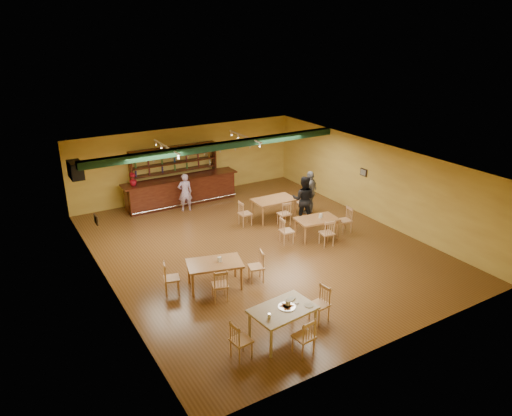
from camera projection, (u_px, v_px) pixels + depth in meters
floor at (259, 247)px, 16.05m from camera, size 12.00×12.00×0.00m
ceiling_beam at (220, 146)px, 17.24m from camera, size 10.00×0.30×0.25m
track_rail_left at (166, 147)px, 16.83m from camera, size 0.05×2.50×0.05m
track_rail_right at (245, 136)px, 18.36m from camera, size 0.05×2.50×0.05m
ac_unit at (76, 170)px, 16.26m from camera, size 0.34×0.70×0.48m
picture_left at (96, 220)px, 13.86m from camera, size 0.04×0.34×0.28m
picture_right at (364, 172)px, 18.19m from camera, size 0.04×0.34×0.28m
bar_counter at (181, 191)px, 19.65m from camera, size 4.83×0.85×1.13m
back_bar_hutch at (175, 173)px, 19.94m from camera, size 3.74×0.40×2.28m
poinsettia at (133, 179)px, 18.41m from camera, size 0.37×0.37×0.51m
dining_table_b at (274, 209)px, 18.19m from camera, size 1.61×0.99×0.80m
dining_table_c at (215, 275)px, 13.50m from camera, size 1.72×1.29×0.77m
dining_table_d at (316, 228)px, 16.61m from camera, size 1.53×1.04×0.72m
near_table at (283, 323)px, 11.30m from camera, size 1.61×1.13×0.81m
pizza_tray at (287, 307)px, 11.20m from camera, size 0.53×0.53×0.01m
parmesan_shaker at (269, 316)px, 10.77m from camera, size 0.08×0.08×0.11m
napkin_stack at (291, 299)px, 11.50m from camera, size 0.24×0.22×0.03m
pizza_server at (291, 303)px, 11.31m from camera, size 0.33×0.22×0.00m
side_plate at (309, 305)px, 11.26m from camera, size 0.24×0.24×0.01m
patron_bar at (185, 192)px, 18.83m from camera, size 0.62×0.46×1.54m
patron_right_a at (304, 199)px, 17.75m from camera, size 1.10×1.08×1.79m
patron_right_b at (310, 192)px, 18.59m from camera, size 1.08×0.84×1.71m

